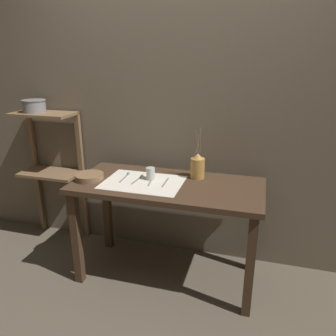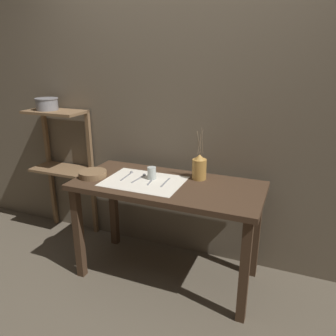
{
  "view_description": "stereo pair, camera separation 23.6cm",
  "coord_description": "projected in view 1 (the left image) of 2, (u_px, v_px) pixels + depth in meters",
  "views": [
    {
      "loc": [
        0.62,
        -2.15,
        1.69
      ],
      "look_at": [
        0.01,
        0.0,
        0.92
      ],
      "focal_mm": 35.0,
      "sensor_mm": 36.0,
      "label": 1
    },
    {
      "loc": [
        0.85,
        -2.07,
        1.69
      ],
      "look_at": [
        0.01,
        0.0,
        0.92
      ],
      "focal_mm": 35.0,
      "sensor_mm": 36.0,
      "label": 2
    }
  ],
  "objects": [
    {
      "name": "stone_wall_back",
      "position": [
        182.0,
        119.0,
        2.67
      ],
      "size": [
        7.0,
        0.06,
        2.4
      ],
      "color": "#6B5E4C",
      "rests_on": "ground_plane"
    },
    {
      "name": "glass_tumbler_near",
      "position": [
        151.0,
        174.0,
        2.46
      ],
      "size": [
        0.07,
        0.07,
        0.09
      ],
      "color": "#B7C1BC",
      "rests_on": "wooden_table"
    },
    {
      "name": "fork_outer",
      "position": [
        151.0,
        181.0,
        2.43
      ],
      "size": [
        0.04,
        0.18,
        0.0
      ],
      "color": "gray",
      "rests_on": "wooden_table"
    },
    {
      "name": "spoon_outer",
      "position": [
        127.0,
        175.0,
        2.55
      ],
      "size": [
        0.02,
        0.19,
        0.02
      ],
      "color": "gray",
      "rests_on": "wooden_table"
    },
    {
      "name": "ground_plane",
      "position": [
        167.0,
        274.0,
        2.67
      ],
      "size": [
        12.0,
        12.0,
        0.0
      ],
      "primitive_type": "plane",
      "color": "brown"
    },
    {
      "name": "linen_cloth",
      "position": [
        143.0,
        182.0,
        2.42
      ],
      "size": [
        0.58,
        0.42,
        0.0
      ],
      "color": "silver",
      "rests_on": "wooden_table"
    },
    {
      "name": "wooden_shelf_unit",
      "position": [
        51.0,
        154.0,
        2.95
      ],
      "size": [
        0.54,
        0.28,
        1.23
      ],
      "color": "brown",
      "rests_on": "ground_plane"
    },
    {
      "name": "wooden_bowl",
      "position": [
        89.0,
        177.0,
        2.47
      ],
      "size": [
        0.22,
        0.22,
        0.04
      ],
      "color": "brown",
      "rests_on": "wooden_table"
    },
    {
      "name": "pitcher_with_flowers",
      "position": [
        198.0,
        167.0,
        2.49
      ],
      "size": [
        0.11,
        0.11,
        0.4
      ],
      "color": "#B7843D",
      "rests_on": "wooden_table"
    },
    {
      "name": "spoon_inner",
      "position": [
        140.0,
        177.0,
        2.5
      ],
      "size": [
        0.03,
        0.19,
        0.02
      ],
      "color": "gray",
      "rests_on": "wooden_table"
    },
    {
      "name": "wooden_table",
      "position": [
        167.0,
        197.0,
        2.44
      ],
      "size": [
        1.4,
        0.64,
        0.8
      ],
      "color": "#422D1E",
      "rests_on": "ground_plane"
    },
    {
      "name": "metal_pot_large",
      "position": [
        34.0,
        106.0,
        2.79
      ],
      "size": [
        0.2,
        0.2,
        0.11
      ],
      "color": "gray",
      "rests_on": "wooden_shelf_unit"
    },
    {
      "name": "fork_inner",
      "position": [
        165.0,
        182.0,
        2.41
      ],
      "size": [
        0.02,
        0.18,
        0.0
      ],
      "color": "gray",
      "rests_on": "wooden_table"
    }
  ]
}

